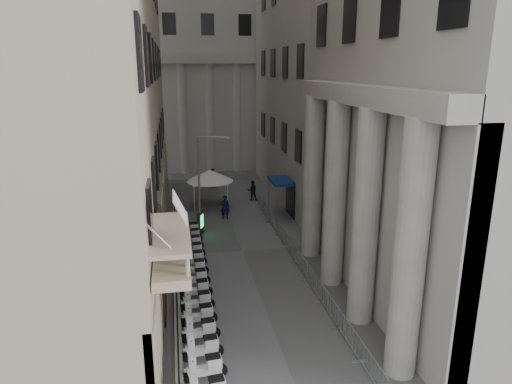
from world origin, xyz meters
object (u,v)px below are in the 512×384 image
info_kiosk (200,223)px  pedestrian_b (252,190)px  security_tent (209,176)px  pedestrian_a (225,207)px  street_lamp (202,178)px

info_kiosk → pedestrian_b: 9.50m
security_tent → pedestrian_a: (0.89, -3.71, -1.73)m
street_lamp → pedestrian_b: 10.07m
security_tent → pedestrian_a: size_ratio=2.06×
street_lamp → pedestrian_a: 5.02m
info_kiosk → pedestrian_b: size_ratio=0.91×
street_lamp → info_kiosk: size_ratio=4.26×
pedestrian_a → pedestrian_b: (3.03, 4.80, -0.05)m
security_tent → street_lamp: size_ratio=0.56×
info_kiosk → security_tent: bearing=102.4°
security_tent → street_lamp: bearing=-98.0°
info_kiosk → pedestrian_b: (5.15, 7.99, 0.07)m
info_kiosk → street_lamp: bearing=-13.4°
street_lamp → pedestrian_a: (1.89, 3.36, -3.23)m
pedestrian_a → pedestrian_b: 5.67m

